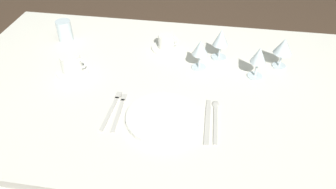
{
  "coord_description": "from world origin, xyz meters",
  "views": [
    {
      "loc": [
        0.19,
        -1.07,
        1.57
      ],
      "look_at": [
        0.03,
        -0.09,
        0.76
      ],
      "focal_mm": 35.35,
      "sensor_mm": 36.0,
      "label": 1
    }
  ],
  "objects": [
    {
      "name": "wine_glass_right",
      "position": [
        0.48,
        0.21,
        0.84
      ],
      "size": [
        0.08,
        0.08,
        0.14
      ],
      "color": "silver",
      "rests_on": "dining_table"
    },
    {
      "name": "dinner_plate",
      "position": [
        0.03,
        -0.21,
        0.75
      ],
      "size": [
        0.27,
        0.27,
        0.02
      ],
      "primitive_type": "cylinder",
      "color": "white",
      "rests_on": "dining_table"
    },
    {
      "name": "fork_inner",
      "position": [
        -0.17,
        -0.18,
        0.74
      ],
      "size": [
        0.03,
        0.22,
        0.0
      ],
      "color": "beige",
      "rests_on": "dining_table"
    },
    {
      "name": "saucer_right",
      "position": [
        -0.04,
        0.28,
        0.74
      ],
      "size": [
        0.14,
        0.14,
        0.01
      ],
      "primitive_type": "cylinder",
      "color": "white",
      "rests_on": "dining_table"
    },
    {
      "name": "wine_glass_centre",
      "position": [
        0.13,
        0.14,
        0.84
      ],
      "size": [
        0.07,
        0.07,
        0.14
      ],
      "color": "silver",
      "rests_on": "dining_table"
    },
    {
      "name": "saucer_left",
      "position": [
        -0.4,
        0.02,
        0.74
      ],
      "size": [
        0.14,
        0.14,
        0.01
      ],
      "primitive_type": "cylinder",
      "color": "white",
      "rests_on": "dining_table"
    },
    {
      "name": "wine_glass_far",
      "position": [
        0.37,
        0.11,
        0.84
      ],
      "size": [
        0.07,
        0.07,
        0.14
      ],
      "color": "silver",
      "rests_on": "dining_table"
    },
    {
      "name": "wine_glass_left",
      "position": [
        0.21,
        0.23,
        0.84
      ],
      "size": [
        0.07,
        0.07,
        0.14
      ],
      "color": "silver",
      "rests_on": "dining_table"
    },
    {
      "name": "fork_outer",
      "position": [
        -0.14,
        -0.19,
        0.74
      ],
      "size": [
        0.03,
        0.21,
        0.0
      ],
      "color": "beige",
      "rests_on": "dining_table"
    },
    {
      "name": "dining_table",
      "position": [
        0.0,
        0.0,
        0.66
      ],
      "size": [
        1.8,
        1.11,
        0.74
      ],
      "color": "silver",
      "rests_on": "ground"
    },
    {
      "name": "spoon_soup",
      "position": [
        0.22,
        -0.16,
        0.74
      ],
      "size": [
        0.03,
        0.23,
        0.01
      ],
      "color": "beige",
      "rests_on": "dining_table"
    },
    {
      "name": "coffee_cup_right",
      "position": [
        -0.04,
        0.28,
        0.78
      ],
      "size": [
        0.1,
        0.07,
        0.07
      ],
      "color": "white",
      "rests_on": "saucer_right"
    },
    {
      "name": "dinner_knife",
      "position": [
        0.19,
        -0.2,
        0.74
      ],
      "size": [
        0.02,
        0.23,
        0.0
      ],
      "color": "beige",
      "rests_on": "dining_table"
    },
    {
      "name": "drink_tumbler",
      "position": [
        -0.54,
        0.28,
        0.79
      ],
      "size": [
        0.07,
        0.07,
        0.1
      ],
      "color": "silver",
      "rests_on": "dining_table"
    },
    {
      "name": "coffee_cup_left",
      "position": [
        -0.4,
        0.02,
        0.79
      ],
      "size": [
        0.11,
        0.09,
        0.07
      ],
      "color": "white",
      "rests_on": "saucer_left"
    }
  ]
}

